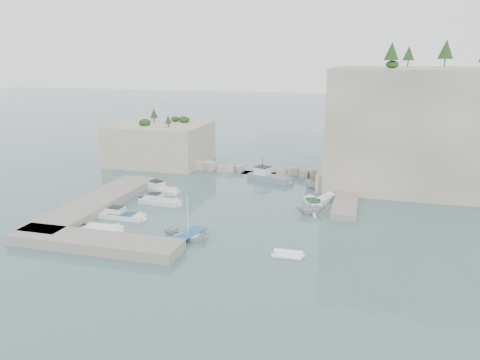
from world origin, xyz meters
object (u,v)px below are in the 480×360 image
(motorboat_d, at_px, (122,218))
(tender_east_d, at_px, (317,189))
(motorboat_a, at_px, (161,191))
(rowboat, at_px, (188,238))
(inflatable_dinghy, at_px, (287,256))
(tender_east_a, at_px, (311,214))
(work_boat, at_px, (270,181))
(motorboat_e, at_px, (103,231))
(tender_east_c, at_px, (325,200))
(tender_east_b, at_px, (312,205))
(motorboat_b, at_px, (160,204))

(motorboat_d, xyz_separation_m, tender_east_d, (20.86, 19.00, 0.00))
(motorboat_a, xyz_separation_m, rowboat, (10.36, -15.64, 0.00))
(inflatable_dinghy, bearing_deg, tender_east_a, 85.98)
(motorboat_d, bearing_deg, tender_east_a, 21.30)
(rowboat, relative_size, work_boat, 0.68)
(motorboat_e, bearing_deg, tender_east_c, 37.78)
(motorboat_a, distance_m, rowboat, 18.76)
(tender_east_b, relative_size, tender_east_d, 1.20)
(inflatable_dinghy, distance_m, tender_east_d, 24.57)
(inflatable_dinghy, relative_size, work_boat, 0.40)
(motorboat_a, bearing_deg, tender_east_d, 44.46)
(motorboat_d, distance_m, motorboat_b, 6.71)
(inflatable_dinghy, xyz_separation_m, tender_east_c, (1.78, 19.23, 0.00))
(tender_east_a, height_order, tender_east_d, tender_east_a)
(motorboat_a, relative_size, tender_east_d, 1.72)
(tender_east_a, relative_size, tender_east_d, 0.91)
(motorboat_e, xyz_separation_m, motorboat_d, (-0.11, 4.44, 0.00))
(rowboat, bearing_deg, work_boat, 9.14)
(motorboat_d, height_order, tender_east_d, tender_east_d)
(motorboat_a, bearing_deg, motorboat_d, -61.67)
(motorboat_d, height_order, work_boat, work_boat)
(motorboat_d, distance_m, tender_east_d, 28.21)
(tender_east_c, distance_m, tender_east_d, 5.61)
(motorboat_a, xyz_separation_m, tender_east_d, (21.35, 7.14, 0.00))
(motorboat_e, distance_m, tender_east_b, 26.16)
(tender_east_d, bearing_deg, motorboat_b, 141.71)
(rowboat, relative_size, inflatable_dinghy, 1.70)
(tender_east_d, bearing_deg, tender_east_c, -144.26)
(motorboat_d, height_order, inflatable_dinghy, motorboat_d)
(motorboat_d, relative_size, tender_east_d, 1.56)
(work_boat, bearing_deg, motorboat_d, -99.52)
(tender_east_d, bearing_deg, inflatable_dinghy, -162.07)
(motorboat_e, xyz_separation_m, tender_east_a, (21.25, 11.99, 0.00))
(motorboat_d, relative_size, motorboat_b, 1.03)
(motorboat_a, relative_size, rowboat, 1.28)
(motorboat_d, bearing_deg, motorboat_e, -86.70)
(rowboat, xyz_separation_m, tender_east_b, (11.23, 14.96, 0.00))
(motorboat_e, relative_size, tender_east_c, 1.08)
(tender_east_b, xyz_separation_m, tender_east_d, (-0.25, 7.82, 0.00))
(motorboat_e, bearing_deg, tender_east_b, 35.54)
(inflatable_dinghy, relative_size, tender_east_c, 0.71)
(rowboat, relative_size, tender_east_a, 1.48)
(tender_east_b, bearing_deg, motorboat_a, 67.75)
(motorboat_e, height_order, motorboat_d, motorboat_d)
(motorboat_a, height_order, inflatable_dinghy, motorboat_a)
(motorboat_a, xyz_separation_m, tender_east_a, (21.85, -4.31, 0.00))
(tender_east_b, bearing_deg, tender_east_a, 163.54)
(tender_east_c, bearing_deg, rowboat, 164.04)
(motorboat_e, relative_size, inflatable_dinghy, 1.51)
(motorboat_b, relative_size, tender_east_b, 1.25)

